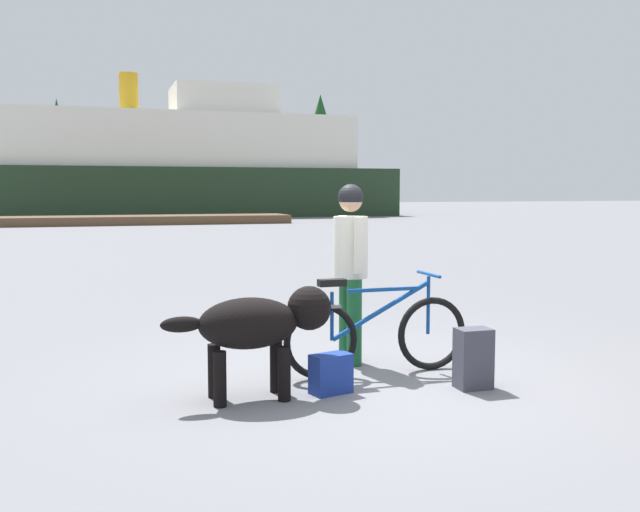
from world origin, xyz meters
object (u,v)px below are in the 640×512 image
(ferry_boat, at_px, (184,168))
(backpack, at_px, (473,358))
(handbag_pannier, at_px, (331,374))
(person_cyclist, at_px, (350,257))
(bicycle, at_px, (376,333))
(dog, at_px, (260,324))

(ferry_boat, bearing_deg, backpack, -93.57)
(backpack, xyz_separation_m, handbag_pannier, (-1.16, 0.21, -0.09))
(person_cyclist, height_order, ferry_boat, ferry_boat)
(person_cyclist, xyz_separation_m, backpack, (0.66, -1.12, -0.75))
(bicycle, relative_size, backpack, 3.46)
(bicycle, height_order, backpack, bicycle)
(dog, xyz_separation_m, handbag_pannier, (0.57, -0.04, -0.43))
(bicycle, xyz_separation_m, backpack, (0.59, -0.65, -0.12))
(bicycle, bearing_deg, backpack, -47.39)
(bicycle, xyz_separation_m, ferry_boat, (3.04, 38.65, 2.61))
(person_cyclist, bearing_deg, dog, -140.92)
(dog, bearing_deg, ferry_boat, 83.90)
(dog, relative_size, backpack, 2.69)
(dog, bearing_deg, backpack, -8.43)
(bicycle, distance_m, backpack, 0.89)
(dog, relative_size, ferry_boat, 0.05)
(person_cyclist, distance_m, backpack, 1.50)
(handbag_pannier, bearing_deg, dog, 175.48)
(person_cyclist, relative_size, backpack, 3.38)
(person_cyclist, relative_size, handbag_pannier, 5.23)
(person_cyclist, distance_m, handbag_pannier, 1.33)
(bicycle, xyz_separation_m, dog, (-1.13, -0.39, 0.22))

